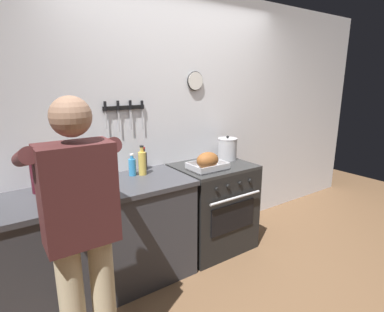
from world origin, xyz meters
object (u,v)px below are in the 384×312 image
at_px(bottle_soy_sauce, 144,161).
at_px(bottle_wine_red, 36,177).
at_px(stove, 213,206).
at_px(bottle_vinegar, 77,175).
at_px(person_cook, 80,225).
at_px(cutting_board, 66,194).
at_px(bottle_cooking_oil, 142,163).
at_px(stock_pot, 227,149).
at_px(roasting_pan, 208,162).
at_px(bottle_dish_soap, 132,167).

xyz_separation_m(bottle_soy_sauce, bottle_wine_red, (-0.93, -0.09, 0.03)).
xyz_separation_m(stove, bottle_vinegar, (-1.29, 0.12, 0.55)).
bearing_deg(person_cook, bottle_soy_sauce, -36.87).
xyz_separation_m(cutting_board, bottle_cooking_oil, (0.69, 0.14, 0.10)).
bearing_deg(bottle_cooking_oil, stock_pot, -1.23).
relative_size(stock_pot, bottle_cooking_oil, 0.96).
xyz_separation_m(bottle_wine_red, bottle_vinegar, (0.29, -0.04, -0.03)).
relative_size(stove, person_cook, 0.54).
height_order(roasting_pan, bottle_wine_red, bottle_wine_red).
distance_m(roasting_pan, bottle_vinegar, 1.17).
distance_m(stove, bottle_cooking_oil, 0.93).
relative_size(bottle_soy_sauce, bottle_wine_red, 0.73).
distance_m(person_cook, bottle_wine_red, 0.84).
bearing_deg(bottle_dish_soap, bottle_soy_sauce, 31.41).
bearing_deg(person_cook, roasting_pan, -60.85).
height_order(bottle_dish_soap, bottle_cooking_oil, bottle_cooking_oil).
bearing_deg(roasting_pan, cutting_board, 177.23).
bearing_deg(bottle_soy_sauce, bottle_wine_red, -174.63).
bearing_deg(bottle_wine_red, bottle_soy_sauce, 5.37).
bearing_deg(person_cook, bottle_dish_soap, -33.98).
height_order(roasting_pan, stock_pot, stock_pot).
distance_m(bottle_soy_sauce, bottle_cooking_oil, 0.16).
distance_m(stove, bottle_wine_red, 1.69).
bearing_deg(person_cook, stock_pot, -60.78).
height_order(stove, cutting_board, cutting_board).
relative_size(stove, bottle_dish_soap, 4.52).
xyz_separation_m(roasting_pan, bottle_dish_soap, (-0.67, 0.23, 0.01)).
bearing_deg(bottle_soy_sauce, cutting_board, -160.67).
xyz_separation_m(person_cook, bottle_soy_sauce, (0.84, 0.92, 0.04)).
relative_size(roasting_pan, bottle_soy_sauce, 1.60).
relative_size(person_cook, bottle_wine_red, 5.54).
distance_m(stock_pot, bottle_wine_red, 1.84).
distance_m(stock_pot, bottle_vinegar, 1.55).
height_order(cutting_board, bottle_wine_red, bottle_wine_red).
relative_size(cutting_board, bottle_vinegar, 1.51).
xyz_separation_m(cutting_board, bottle_dish_soap, (0.61, 0.17, 0.07)).
height_order(roasting_pan, bottle_cooking_oil, bottle_cooking_oil).
xyz_separation_m(roasting_pan, cutting_board, (-1.27, 0.06, -0.06)).
bearing_deg(bottle_cooking_oil, bottle_soy_sauce, 58.66).
bearing_deg(person_cook, bottle_vinegar, -8.22).
bearing_deg(cutting_board, bottle_dish_soap, 15.68).
xyz_separation_m(person_cook, bottle_dish_soap, (0.68, 0.82, 0.03)).
relative_size(bottle_wine_red, bottle_cooking_oil, 1.11).
relative_size(bottle_vinegar, bottle_cooking_oil, 0.88).
bearing_deg(bottle_dish_soap, person_cook, -129.48).
relative_size(bottle_soy_sauce, bottle_dish_soap, 1.10).
height_order(person_cook, bottle_wine_red, person_cook).
relative_size(roasting_pan, stock_pot, 1.36).
distance_m(stove, bottle_dish_soap, 0.98).
bearing_deg(stove, bottle_vinegar, 174.92).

